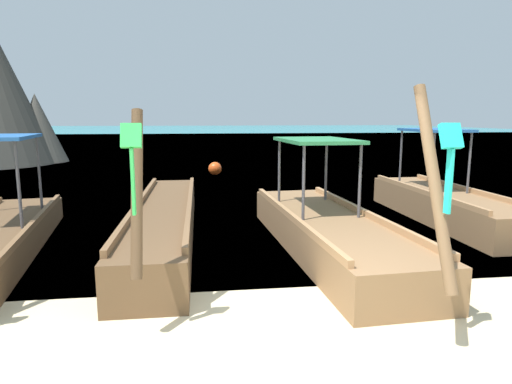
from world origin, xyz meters
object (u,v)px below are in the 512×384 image
longtail_boat_green_ribbon (165,222)px  longtail_boat_turquoise_ribbon (328,230)px  mooring_buoy_near (215,169)px  longtail_boat_orange_ribbon (445,204)px

longtail_boat_green_ribbon → longtail_boat_turquoise_ribbon: bearing=-21.1°
mooring_buoy_near → longtail_boat_orange_ribbon: bearing=-61.0°
mooring_buoy_near → longtail_boat_green_ribbon: bearing=-97.8°
longtail_boat_green_ribbon → mooring_buoy_near: longtail_boat_green_ribbon is taller
longtail_boat_orange_ribbon → mooring_buoy_near: longtail_boat_orange_ribbon is taller
longtail_boat_turquoise_ribbon → longtail_boat_orange_ribbon: bearing=29.6°
longtail_boat_green_ribbon → longtail_boat_orange_ribbon: longtail_boat_orange_ribbon is taller
longtail_boat_orange_ribbon → longtail_boat_green_ribbon: bearing=-173.1°
longtail_boat_turquoise_ribbon → mooring_buoy_near: longtail_boat_turquoise_ribbon is taller
mooring_buoy_near → longtail_boat_turquoise_ribbon: bearing=-81.5°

